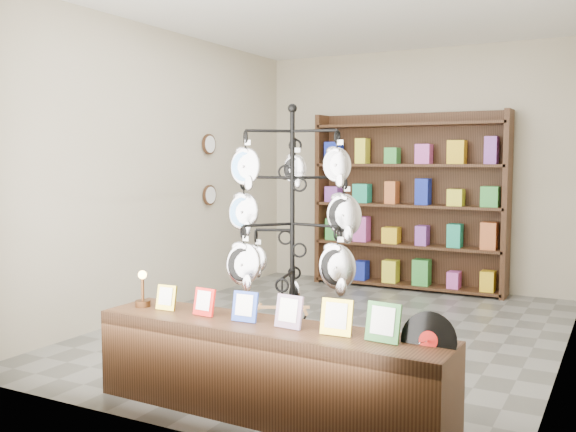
# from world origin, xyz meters

# --- Properties ---
(ground) EXTENTS (5.00, 5.00, 0.00)m
(ground) POSITION_xyz_m (0.00, 0.00, 0.00)
(ground) COLOR slate
(ground) RESTS_ON ground
(room_envelope) EXTENTS (5.00, 5.00, 5.00)m
(room_envelope) POSITION_xyz_m (0.00, 0.00, 1.85)
(room_envelope) COLOR #B7AB93
(room_envelope) RESTS_ON ground
(display_tree) EXTENTS (1.10, 1.10, 2.01)m
(display_tree) POSITION_xyz_m (0.32, -1.45, 1.16)
(display_tree) COLOR black
(display_tree) RESTS_ON ground
(front_shelf) EXTENTS (2.39, 0.55, 0.84)m
(front_shelf) POSITION_xyz_m (0.44, -2.03, 0.29)
(front_shelf) COLOR black
(front_shelf) RESTS_ON ground
(back_shelving) EXTENTS (2.42, 0.36, 2.20)m
(back_shelving) POSITION_xyz_m (0.00, 2.30, 1.03)
(back_shelving) COLOR black
(back_shelving) RESTS_ON ground
(wall_clocks) EXTENTS (0.03, 0.24, 0.84)m
(wall_clocks) POSITION_xyz_m (-1.97, 0.80, 1.50)
(wall_clocks) COLOR black
(wall_clocks) RESTS_ON ground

